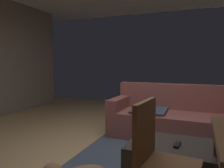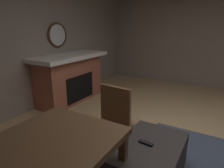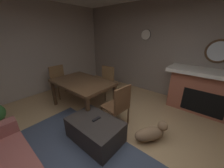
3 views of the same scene
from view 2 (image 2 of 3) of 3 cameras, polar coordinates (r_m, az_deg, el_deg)
floor at (r=2.95m, az=19.65°, el=-18.47°), size 8.50×8.50×0.00m
wall_back_fireplace_side at (r=4.14m, az=-23.83°, el=11.37°), size 7.48×0.12×2.75m
wall_left at (r=5.99m, az=27.99°, el=12.02°), size 0.12×6.41×2.75m
fireplace at (r=4.49m, az=-12.09°, el=1.79°), size 1.80×0.76×1.06m
round_wall_mirror at (r=4.55m, az=-15.55°, el=13.54°), size 0.54×0.05×0.54m
ottoman_coffee_table at (r=2.38m, az=10.67°, el=-21.15°), size 0.98×0.64×0.41m
tv_remote at (r=2.26m, az=9.84°, el=-16.53°), size 0.06×0.16×0.02m
dining_table at (r=1.69m, az=-23.07°, el=-20.59°), size 1.53×0.98×0.74m
dining_chair_west at (r=2.49m, az=-0.57°, el=-10.36°), size 0.48×0.48×0.93m
small_dog at (r=3.22m, az=5.33°, el=-10.48°), size 0.52×0.59×0.34m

